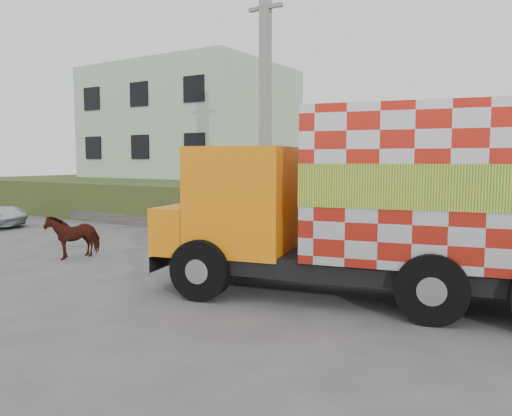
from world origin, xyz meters
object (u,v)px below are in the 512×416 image
Objects in this scene: cargo_truck at (386,203)px; cow at (74,236)px; pedestrian at (335,164)px; utility_pole at (265,109)px.

cargo_truck reaches higher than cow.
cargo_truck is 4.68× the size of pedestrian.
utility_pole is at bearing 14.47° from pedestrian.
cow is 8.27m from pedestrian.
pedestrian reaches higher than cow.
cargo_truck is at bearing 12.70° from cow.
pedestrian is at bearing 69.24° from cow.
cargo_truck reaches higher than pedestrian.
cargo_truck is 6.03× the size of cow.
utility_pole is 7.06m from cow.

